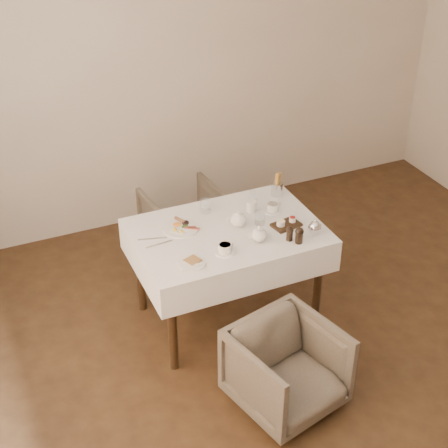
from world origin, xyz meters
TOP-DOWN VIEW (x-y plane):
  - table at (-0.50, 0.93)m, footprint 1.28×0.88m
  - armchair_near at (-0.50, 0.01)m, footprint 0.73×0.74m
  - armchair_far at (-0.47, 1.84)m, footprint 0.65×0.67m
  - breakfast_plate at (-0.78, 1.08)m, footprint 0.25×0.25m
  - side_plate at (-0.87, 0.65)m, footprint 0.18×0.18m
  - teapot_centre at (-0.41, 0.94)m, footprint 0.17×0.14m
  - teapot_front at (-0.36, 0.72)m, footprint 0.16×0.13m
  - creamer at (-0.24, 1.08)m, footprint 0.09×0.09m
  - teacup_near at (-0.62, 0.69)m, footprint 0.13×0.13m
  - teacup_far at (-0.10, 1.02)m, footprint 0.13×0.13m
  - glass_left at (-0.54, 1.20)m, footprint 0.09×0.09m
  - glass_mid at (-0.26, 0.91)m, footprint 0.07×0.07m
  - glass_right at (-0.17, 1.19)m, footprint 0.07×0.07m
  - condiment_board at (-0.11, 0.81)m, footprint 0.21×0.16m
  - pepper_mill_left at (-0.17, 0.65)m, footprint 0.07×0.07m
  - pepper_mill_right at (-0.13, 0.59)m, footprint 0.07×0.07m
  - silver_pot at (0.02, 0.65)m, footprint 0.12×0.11m
  - fries_cup at (0.03, 1.22)m, footprint 0.09×0.09m
  - cutlery_fork at (-1.00, 1.03)m, footprint 0.19×0.07m
  - cutlery_knife at (-0.98, 0.95)m, footprint 0.19×0.03m

SIDE VIEW (x-z plane):
  - armchair_near at x=-0.50m, z-range 0.00..0.56m
  - armchair_far at x=-0.47m, z-range 0.00..0.56m
  - table at x=-0.50m, z-range 0.26..1.02m
  - cutlery_knife at x=-0.98m, z-range 0.76..0.76m
  - cutlery_fork at x=-1.00m, z-range 0.76..0.76m
  - side_plate at x=-0.87m, z-range 0.75..0.77m
  - breakfast_plate at x=-0.78m, z-range 0.75..0.78m
  - condiment_board at x=-0.11m, z-range 0.75..0.80m
  - teacup_far at x=-0.10m, z-range 0.75..0.81m
  - teacup_near at x=-0.62m, z-range 0.75..0.82m
  - creamer at x=-0.24m, z-range 0.76..0.84m
  - glass_right at x=-0.17m, z-range 0.76..0.84m
  - glass_left at x=-0.54m, z-range 0.76..0.86m
  - glass_mid at x=-0.26m, z-range 0.76..0.86m
  - pepper_mill_left at x=-0.17m, z-range 0.76..0.86m
  - silver_pot at x=0.02m, z-range 0.76..0.87m
  - teapot_front at x=-0.36m, z-range 0.76..0.87m
  - pepper_mill_right at x=-0.13m, z-range 0.76..0.87m
  - teapot_centre at x=-0.41m, z-range 0.76..0.88m
  - fries_cup at x=0.03m, z-range 0.74..0.93m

